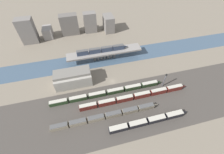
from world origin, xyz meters
name	(u,v)px	position (x,y,z in m)	size (l,w,h in m)	color
ground_plane	(113,81)	(0.00, 0.00, 0.00)	(400.00, 400.00, 0.00)	#756B5B
railbed_yard	(122,109)	(0.00, -24.00, 0.00)	(280.00, 42.00, 0.01)	#423D38
river_water	(105,58)	(0.00, 27.33, 0.00)	(320.00, 19.81, 0.01)	#3D5166
bridge	(104,53)	(0.00, 27.33, 6.10)	(62.46, 9.56, 7.55)	gray
train_on_bridge	(102,50)	(-1.90, 27.33, 9.59)	(42.38, 2.92, 4.16)	#2D384C
train_yard_near	(149,121)	(12.97, -36.87, 1.83)	(49.96, 3.17, 3.74)	black
train_yard_mid	(107,116)	(-10.58, -27.48, 1.68)	(66.77, 2.92, 3.44)	gray
train_yard_far	(135,96)	(10.66, -18.47, 2.06)	(75.54, 2.63, 4.18)	#5B1E19
train_yard_outer	(108,92)	(-5.72, -10.52, 1.73)	(79.29, 2.63, 3.53)	#23381E
warehouse_building	(73,78)	(-27.72, 6.00, 5.29)	(25.64, 13.50, 11.13)	#9E998E
signal_tower	(164,80)	(33.80, -13.23, 6.27)	(1.00, 0.76, 12.30)	#4C4C51
city_block_far_left	(27,31)	(-63.46, 69.38, 11.82)	(14.09, 9.49, 23.64)	slate
city_block_left	(48,32)	(-47.53, 74.57, 5.09)	(8.51, 13.18, 10.19)	gray
city_block_center	(69,25)	(-25.26, 75.30, 10.06)	(17.27, 8.82, 20.12)	#605B56
city_block_right	(90,23)	(-4.56, 74.51, 10.13)	(12.36, 8.07, 20.26)	slate
city_block_far_right	(109,23)	(14.20, 71.97, 8.04)	(9.52, 15.33, 16.07)	slate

